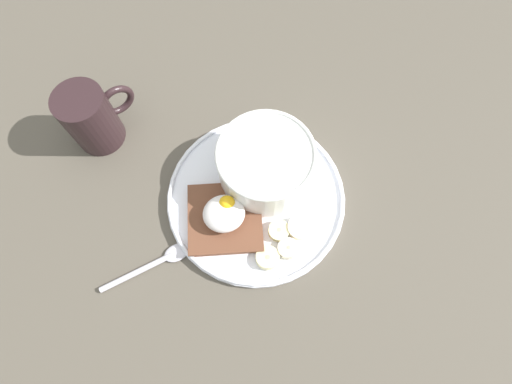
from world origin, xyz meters
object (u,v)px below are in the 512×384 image
Objects in this scene: banana_slice_left at (279,231)px; spoon at (156,263)px; toast_slice at (225,218)px; banana_slice_right at (271,257)px; banana_slice_front at (299,228)px; oatmeal_bowl at (265,164)px; poached_egg at (224,212)px; coffee_mug at (91,118)px; banana_slice_back at (288,248)px.

banana_slice_left reaches higher than spoon.
spoon is at bearing -157.61° from toast_slice.
toast_slice is at bearing 129.50° from banana_slice_right.
banana_slice_right is at bearing -143.71° from banana_slice_front.
toast_slice is 10.31cm from banana_slice_front.
banana_slice_right is 0.33× the size of spoon.
banana_slice_front is (3.08, -9.03, -2.84)cm from oatmeal_bowl.
spoon is (-10.22, -4.21, -1.38)cm from toast_slice.
toast_slice is 0.88× the size of spoon.
poached_egg is 8.00cm from banana_slice_left.
toast_slice is 7.67cm from banana_slice_left.
banana_slice_left is at bearing -88.13° from oatmeal_bowl.
oatmeal_bowl is at bearing 41.25° from toast_slice.
poached_egg is at bearing 155.50° from banana_slice_left.
banana_slice_left is 0.38× the size of coffee_mug.
banana_slice_left is (-2.78, 0.09, -0.06)cm from banana_slice_front.
banana_slice_right is (-4.53, -3.33, -0.07)cm from banana_slice_front.
banana_slice_right is at bearing -47.17° from coffee_mug.
toast_slice is at bearing 162.48° from banana_slice_front.
coffee_mug reaches higher than spoon.
banana_slice_left is (0.29, -8.94, -2.90)cm from oatmeal_bowl.
banana_slice_back is at bearing 16.31° from banana_slice_right.
poached_egg reaches higher than spoon.
toast_slice is 9.69cm from banana_slice_back.
poached_egg is 10.52cm from banana_slice_front.
oatmeal_bowl reaches higher than banana_slice_front.
toast_slice is 24.26cm from coffee_mug.
coffee_mug is at bearing 132.83° from banana_slice_right.
poached_egg is 1.92× the size of banana_slice_left.
oatmeal_bowl is at bearing 108.81° from banana_slice_front.
banana_slice_right is (-1.45, -12.36, -2.90)cm from oatmeal_bowl.
poached_egg is 24.01cm from coffee_mug.
banana_slice_right is 32.54cm from coffee_mug.
banana_slice_right reaches higher than spoon.
banana_slice_back is at bearing -73.40° from banana_slice_left.
spoon is (-20.05, -1.11, -1.25)cm from banana_slice_front.
coffee_mug reaches higher than poached_egg.
poached_egg is at bearing 142.98° from banana_slice_back.
oatmeal_bowl is 11.99cm from banana_slice_back.
banana_slice_left and banana_slice_right have the same top height.
banana_slice_front is 20.12cm from spoon.
toast_slice is 2.68× the size of banana_slice_right.
banana_slice_front is at bearing 36.29° from banana_slice_right.
oatmeal_bowl reaches higher than spoon.
banana_slice_right is 0.40× the size of coffee_mug.
oatmeal_bowl is 3.35× the size of banana_slice_back.
coffee_mug is at bearing 139.46° from banana_slice_left.
banana_slice_back is at bearing -37.02° from poached_egg.
oatmeal_bowl is at bearing 83.29° from banana_slice_right.
oatmeal_bowl reaches higher than banana_slice_left.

